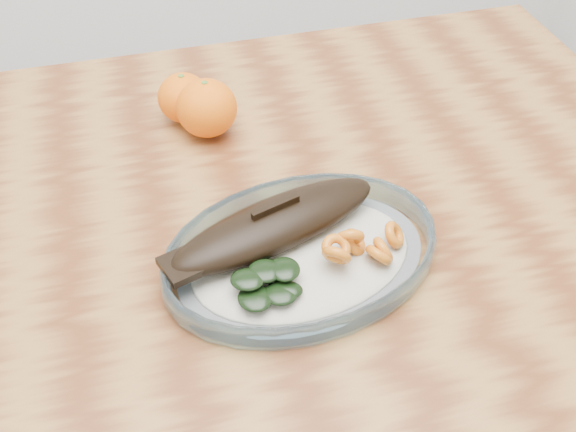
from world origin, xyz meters
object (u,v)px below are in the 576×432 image
(orange_left, at_px, (207,108))
(dining_table, at_px, (244,257))
(orange_right, at_px, (184,98))
(plated_meal, at_px, (300,251))

(orange_left, bearing_deg, dining_table, -85.65)
(dining_table, relative_size, orange_right, 16.67)
(orange_left, distance_m, orange_right, 0.05)
(plated_meal, height_order, orange_right, plated_meal)
(plated_meal, distance_m, orange_right, 0.33)
(dining_table, relative_size, plated_meal, 1.81)
(dining_table, bearing_deg, orange_right, 100.77)
(plated_meal, bearing_deg, orange_left, 90.56)
(plated_meal, distance_m, orange_left, 0.28)
(dining_table, xyz_separation_m, orange_left, (-0.01, 0.15, 0.14))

